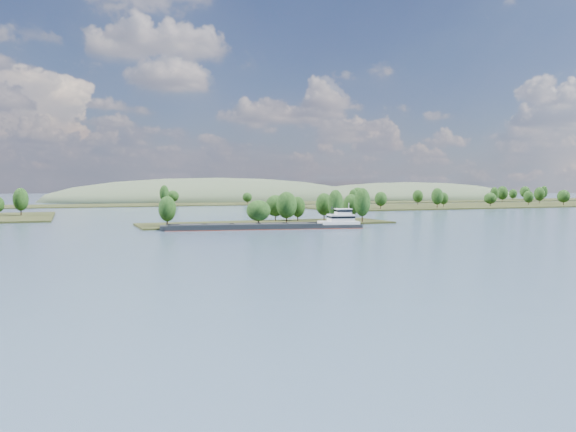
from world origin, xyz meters
name	(u,v)px	position (x,y,z in m)	size (l,w,h in m)	color
ground	(334,237)	(0.00, 120.00, 0.00)	(1800.00, 1800.00, 0.00)	#3A4F64
tree_island	(285,214)	(6.92, 178.67, 4.04)	(100.00, 31.76, 14.87)	black
right_bank	(507,204)	(231.49, 299.68, 1.03)	(320.00, 90.00, 15.06)	black
back_shoreline	(185,204)	(10.23, 399.80, 0.72)	(900.00, 60.00, 15.81)	black
hill_east	(410,199)	(260.00, 470.00, 0.00)	(260.00, 140.00, 36.00)	#394831
hill_west	(216,201)	(60.00, 500.00, 0.00)	(320.00, 160.00, 44.00)	#394831
cargo_barge	(277,225)	(-4.66, 155.77, 1.20)	(70.95, 21.29, 9.55)	black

